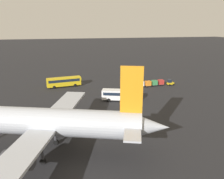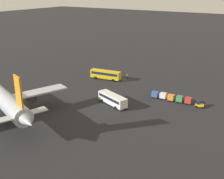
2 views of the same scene
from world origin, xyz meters
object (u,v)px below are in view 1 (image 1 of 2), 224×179
cargo_cart_red (161,82)px  cargo_cart_green (154,83)px  shuttle_bus_near (64,81)px  cargo_cart_blue (134,84)px  cargo_cart_white (141,84)px  airplane (40,122)px  baggage_tug (170,83)px  cargo_cart_orange (148,83)px  worker_person (81,80)px  shuttle_bus_far (121,94)px

cargo_cart_red → cargo_cart_green: 2.63m
shuttle_bus_near → cargo_cart_blue: 24.90m
shuttle_bus_near → cargo_cart_white: size_ratio=5.86×
airplane → cargo_cart_green: (-36.80, -35.29, -4.58)m
cargo_cart_red → cargo_cart_green: (2.62, 0.22, 0.00)m
baggage_tug → cargo_cart_red: 3.50m
cargo_cart_green → cargo_cart_white: 5.25m
cargo_cart_red → cargo_cart_green: same height
cargo_cart_orange → cargo_cart_blue: size_ratio=1.00×
shuttle_bus_near → cargo_cart_green: size_ratio=5.86×
cargo_cart_green → worker_person: bearing=-25.5°
baggage_tug → cargo_cart_red: (3.45, -0.56, 0.25)m
worker_person → cargo_cart_blue: (-17.18, 12.44, 0.32)m
worker_person → cargo_cart_white: 23.24m
airplane → shuttle_bus_far: (-20.50, -22.90, -3.86)m
cargo_cart_white → airplane: bearing=48.0°
shuttle_bus_far → airplane: bearing=68.3°
shuttle_bus_far → worker_person: 25.88m
airplane → shuttle_bus_far: 30.98m
shuttle_bus_far → cargo_cart_green: size_ratio=5.36×
cargo_cart_orange → cargo_cart_blue: (5.25, 0.18, 0.00)m
cargo_cart_blue → shuttle_bus_far: bearing=54.7°
baggage_tug → cargo_cart_blue: size_ratio=1.23×
shuttle_bus_far → cargo_cart_red: (-18.92, -12.61, -0.71)m
worker_person → cargo_cart_red: bearing=157.1°
baggage_tug → worker_person: size_ratio=1.46×
cargo_cart_white → cargo_cart_blue: (2.62, 0.29, 0.00)m
worker_person → cargo_cart_white: size_ratio=0.84×
shuttle_bus_near → baggage_tug: bearing=161.3°
cargo_cart_red → cargo_cart_green: bearing=4.8°
worker_person → airplane: bearing=76.0°
shuttle_bus_far → worker_person: shuttle_bus_far is taller
shuttle_bus_near → shuttle_bus_far: 24.60m
shuttle_bus_near → baggage_tug: 38.41m
airplane → shuttle_bus_near: size_ratio=3.38×
airplane → cargo_cart_white: bearing=-111.8°
airplane → cargo_cart_green: airplane is taller
baggage_tug → cargo_cart_blue: (13.95, 0.17, 0.25)m
cargo_cart_red → cargo_cart_orange: size_ratio=1.00×
cargo_cart_blue → cargo_cart_green: bearing=-176.3°
cargo_cart_white → shuttle_bus_far: bearing=47.8°
shuttle_bus_far → cargo_cart_blue: bearing=-105.2°
cargo_cart_orange → cargo_cart_white: (2.62, -0.11, 0.00)m
cargo_cart_orange → cargo_cart_green: bearing=-173.0°
cargo_cart_green → cargo_cart_orange: same height
airplane → cargo_cart_orange: size_ratio=19.82×
airplane → cargo_cart_blue: airplane is taller
airplane → cargo_cart_red: 53.26m
baggage_tug → cargo_cart_blue: bearing=-6.1°
shuttle_bus_far → worker_person: (8.75, -24.33, -1.04)m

